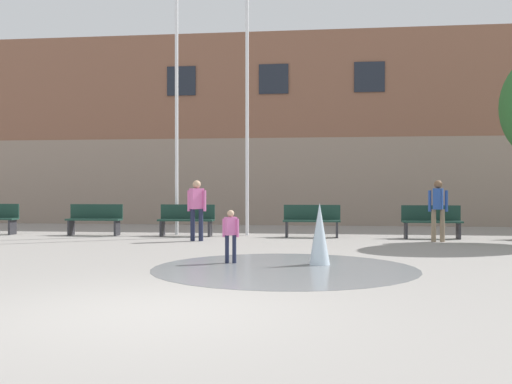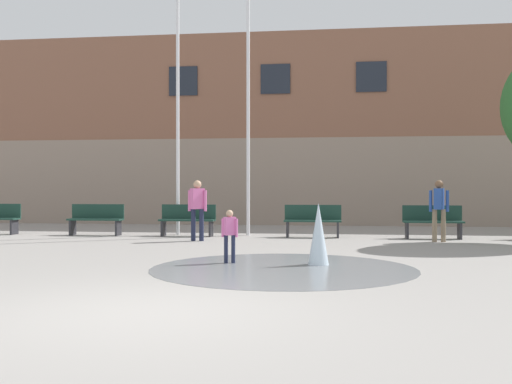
% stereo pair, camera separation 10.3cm
% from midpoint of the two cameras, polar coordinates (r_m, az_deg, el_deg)
% --- Properties ---
extents(ground_plane, '(100.00, 100.00, 0.00)m').
position_cam_midpoint_polar(ground_plane, '(6.97, -10.20, -11.19)').
color(ground_plane, gray).
extents(library_building, '(36.00, 6.05, 7.21)m').
position_cam_midpoint_polar(library_building, '(25.31, 2.63, 5.43)').
color(library_building, gray).
rests_on(library_building, ground).
extents(splash_fountain, '(4.61, 4.61, 1.13)m').
position_cam_midpoint_polar(splash_fountain, '(10.67, 4.58, -5.61)').
color(splash_fountain, gray).
rests_on(splash_fountain, ground).
extents(park_bench_left_of_flagpoles, '(1.60, 0.44, 0.91)m').
position_cam_midpoint_polar(park_bench_left_of_flagpoles, '(18.19, -14.82, -2.49)').
color(park_bench_left_of_flagpoles, '#28282D').
rests_on(park_bench_left_of_flagpoles, ground).
extents(park_bench_under_left_flagpole, '(1.60, 0.44, 0.91)m').
position_cam_midpoint_polar(park_bench_under_left_flagpole, '(17.36, -6.36, -2.62)').
color(park_bench_under_left_flagpole, '#28282D').
rests_on(park_bench_under_left_flagpole, ground).
extents(park_bench_center, '(1.60, 0.44, 0.91)m').
position_cam_midpoint_polar(park_bench_center, '(16.92, 5.60, -2.70)').
color(park_bench_center, '#28282D').
rests_on(park_bench_center, ground).
extents(park_bench_under_right_flagpole, '(1.60, 0.44, 0.91)m').
position_cam_midpoint_polar(park_bench_under_right_flagpole, '(17.10, 16.65, -2.68)').
color(park_bench_under_right_flagpole, '#28282D').
rests_on(park_bench_under_right_flagpole, ground).
extents(adult_watching, '(0.50, 0.37, 1.59)m').
position_cam_midpoint_polar(adult_watching, '(15.74, -5.42, -1.28)').
color(adult_watching, '#1E233D').
rests_on(adult_watching, ground).
extents(adult_near_bench, '(0.50, 0.39, 1.59)m').
position_cam_midpoint_polar(adult_near_bench, '(16.11, 17.21, -1.25)').
color(adult_near_bench, '#89755B').
rests_on(adult_near_bench, ground).
extents(child_running, '(0.31, 0.23, 0.99)m').
position_cam_midpoint_polar(child_running, '(11.11, -2.26, -3.82)').
color(child_running, '#1E233D').
rests_on(child_running, ground).
extents(flagpole_left, '(0.80, 0.10, 8.46)m').
position_cam_midpoint_polar(flagpole_left, '(18.21, -7.21, 10.16)').
color(flagpole_left, silver).
rests_on(flagpole_left, ground).
extents(flagpole_right, '(0.80, 0.10, 8.47)m').
position_cam_midpoint_polar(flagpole_right, '(17.81, -0.50, 10.39)').
color(flagpole_right, silver).
rests_on(flagpole_right, ground).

